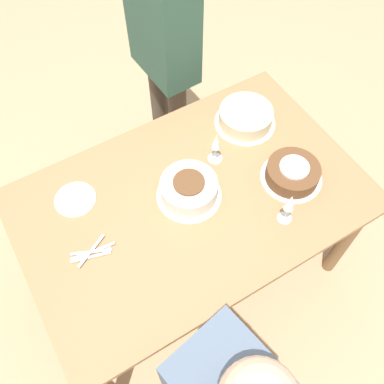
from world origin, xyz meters
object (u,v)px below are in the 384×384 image
at_px(cake_center_white, 189,189).
at_px(cake_front_chocolate, 293,173).
at_px(cake_back_decorated, 246,117).
at_px(person_watching, 164,43).
at_px(wine_glass_near, 290,204).
at_px(wine_glass_far, 216,143).

distance_m(cake_center_white, cake_front_chocolate, 0.48).
bearing_deg(cake_back_decorated, person_watching, 104.04).
distance_m(cake_front_chocolate, wine_glass_near, 0.24).
bearing_deg(cake_front_chocolate, wine_glass_far, 131.56).
distance_m(wine_glass_near, person_watching, 1.11).
bearing_deg(wine_glass_near, cake_center_white, 133.34).
bearing_deg(cake_front_chocolate, cake_center_white, 160.70).
relative_size(cake_center_white, person_watching, 0.19).
distance_m(cake_back_decorated, person_watching, 0.60).
xyz_separation_m(cake_center_white, wine_glass_far, (0.21, 0.11, 0.07)).
bearing_deg(cake_center_white, cake_back_decorated, 26.20).
xyz_separation_m(cake_front_chocolate, wine_glass_near, (-0.16, -0.16, 0.09)).
distance_m(cake_front_chocolate, wine_glass_far, 0.37).
bearing_deg(person_watching, cake_center_white, -24.87).
bearing_deg(person_watching, wine_glass_far, -12.02).
distance_m(cake_center_white, person_watching, 0.87).
distance_m(wine_glass_near, wine_glass_far, 0.44).
height_order(cake_front_chocolate, person_watching, person_watching).
height_order(cake_center_white, cake_back_decorated, cake_center_white).
relative_size(cake_front_chocolate, person_watching, 0.18).
bearing_deg(cake_front_chocolate, person_watching, 97.97).
bearing_deg(wine_glass_far, cake_front_chocolate, -48.44).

